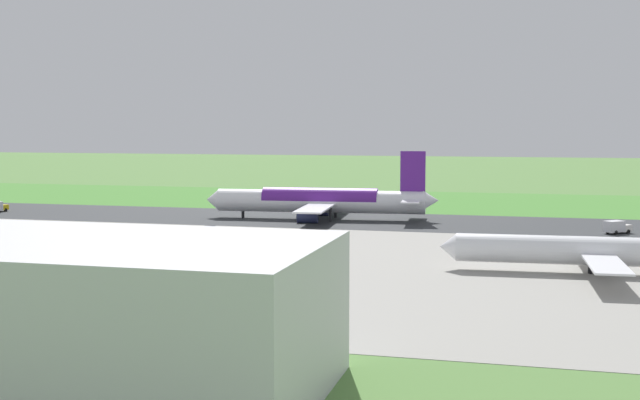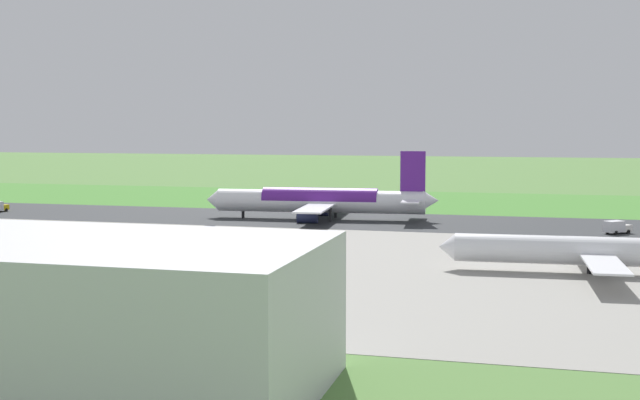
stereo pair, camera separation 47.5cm
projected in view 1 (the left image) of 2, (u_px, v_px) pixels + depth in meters
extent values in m
plane|color=#547F3D|center=(265.00, 218.00, 191.03)|extent=(800.00, 800.00, 0.00)
cube|color=#2D3033|center=(265.00, 218.00, 191.03)|extent=(600.00, 34.43, 0.06)
cube|color=gray|center=(171.00, 251.00, 140.91)|extent=(440.00, 110.00, 0.05)
cube|color=#478534|center=(315.00, 201.00, 235.05)|extent=(600.00, 80.00, 0.04)
cylinder|color=white|center=(320.00, 201.00, 187.38)|extent=(48.26, 9.07, 5.20)
cone|color=white|center=(213.00, 200.00, 191.70)|extent=(3.39, 5.17, 4.94)
cone|color=white|center=(431.00, 200.00, 183.05)|extent=(3.85, 4.69, 4.42)
cube|color=#591E8C|center=(413.00, 171.00, 183.16)|extent=(5.62, 0.95, 9.00)
cube|color=white|center=(411.00, 201.00, 178.33)|extent=(4.72, 9.29, 0.36)
cube|color=white|center=(414.00, 197.00, 189.12)|extent=(4.72, 9.29, 0.36)
cube|color=white|center=(316.00, 208.00, 176.45)|extent=(7.76, 22.41, 0.35)
cube|color=white|center=(332.00, 199.00, 198.04)|extent=(7.76, 22.41, 0.35)
cylinder|color=#23284C|center=(308.00, 217.00, 180.53)|extent=(4.71, 3.16, 2.80)
cylinder|color=#23284C|center=(319.00, 210.00, 195.25)|extent=(4.71, 3.16, 2.80)
cylinder|color=black|center=(243.00, 211.00, 190.70)|extent=(0.70, 0.70, 3.42)
cylinder|color=black|center=(330.00, 214.00, 183.17)|extent=(0.70, 0.70, 3.42)
cylinder|color=black|center=(336.00, 211.00, 191.02)|extent=(0.70, 0.70, 3.42)
cylinder|color=#591E8C|center=(320.00, 199.00, 187.33)|extent=(26.74, 7.35, 5.23)
cylinder|color=white|center=(591.00, 251.00, 118.50)|extent=(38.75, 6.21, 4.18)
cone|color=white|center=(448.00, 247.00, 122.55)|extent=(2.62, 4.09, 3.97)
cube|color=white|center=(605.00, 263.00, 109.74)|extent=(5.75, 17.92, 0.28)
cube|color=white|center=(589.00, 245.00, 127.01)|extent=(5.75, 17.92, 0.28)
cylinder|color=black|center=(590.00, 269.00, 118.75)|extent=(0.64, 0.64, 1.29)
cube|color=gold|center=(2.00, 207.00, 204.80)|extent=(2.46, 2.46, 1.30)
cylinder|color=black|center=(6.00, 210.00, 204.50)|extent=(0.41, 0.93, 0.90)
cube|color=#B21914|center=(211.00, 231.00, 162.26)|extent=(4.54, 2.90, 0.75)
cube|color=#2D333D|center=(210.00, 227.00, 162.20)|extent=(2.59, 2.25, 0.55)
cylinder|color=black|center=(218.00, 232.00, 163.19)|extent=(0.68, 0.39, 0.64)
cylinder|color=black|center=(217.00, 233.00, 161.49)|extent=(0.68, 0.39, 0.64)
cylinder|color=black|center=(204.00, 232.00, 163.10)|extent=(0.68, 0.39, 0.64)
cylinder|color=black|center=(203.00, 233.00, 161.41)|extent=(0.68, 0.39, 0.64)
cube|color=silver|center=(624.00, 228.00, 163.59)|extent=(3.10, 3.10, 1.30)
cube|color=silver|center=(614.00, 226.00, 162.30)|extent=(4.37, 4.23, 2.20)
cylinder|color=black|center=(620.00, 230.00, 164.54)|extent=(0.87, 0.82, 0.90)
cylinder|color=black|center=(628.00, 232.00, 162.76)|extent=(0.87, 0.82, 0.90)
cylinder|color=black|center=(608.00, 231.00, 163.02)|extent=(0.87, 0.82, 0.90)
cylinder|color=black|center=(616.00, 233.00, 161.24)|extent=(0.87, 0.82, 0.90)
cube|color=#B21914|center=(525.00, 242.00, 146.51)|extent=(4.52, 2.83, 0.75)
cube|color=#2D333D|center=(526.00, 238.00, 146.46)|extent=(2.57, 2.21, 0.55)
cylinder|color=black|center=(518.00, 245.00, 145.69)|extent=(0.68, 0.38, 0.64)
cylinder|color=black|center=(516.00, 243.00, 147.38)|extent=(0.68, 0.38, 0.64)
cylinder|color=black|center=(534.00, 245.00, 145.72)|extent=(0.68, 0.38, 0.64)
cylinder|color=black|center=(531.00, 243.00, 147.41)|extent=(0.68, 0.38, 0.64)
cylinder|color=slate|center=(299.00, 198.00, 234.82)|extent=(0.10, 0.10, 1.62)
cube|color=red|center=(299.00, 194.00, 234.74)|extent=(0.60, 0.04, 0.60)
cone|color=orange|center=(287.00, 200.00, 234.58)|extent=(0.40, 0.40, 0.55)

